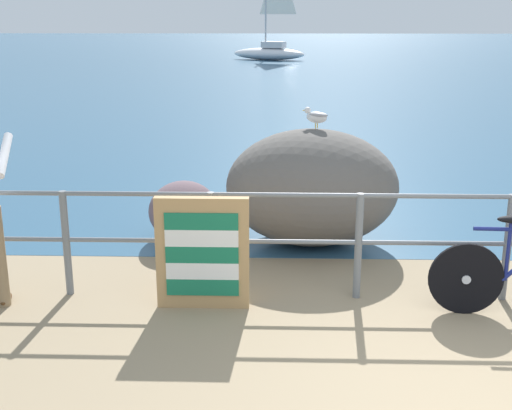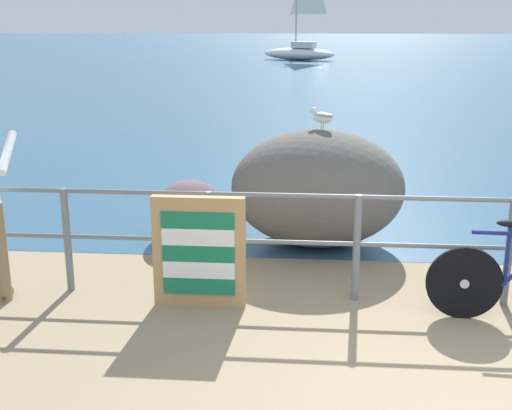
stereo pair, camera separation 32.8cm
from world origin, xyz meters
TOP-DOWN VIEW (x-y plane):
  - ground_plane at (0.00, 20.00)m, footprint 120.00×120.00m
  - sea_surface at (0.00, 48.04)m, footprint 120.00×90.00m
  - promenade_railing at (0.00, 2.01)m, footprint 9.67×0.07m
  - folded_deckchair_stack at (-2.11, 1.76)m, footprint 0.84×0.10m
  - breakwater_boulder_main at (-1.04, 3.59)m, footprint 1.99×1.60m
  - breakwater_boulder_left at (-2.55, 3.68)m, footprint 0.82×0.95m
  - seagull at (-1.01, 3.68)m, footprint 0.32×0.24m
  - sailboat at (-1.87, 36.27)m, footprint 4.57×2.78m

SIDE VIEW (x-z plane):
  - ground_plane at x=0.00m, z-range -0.10..0.00m
  - sea_surface at x=0.00m, z-range 0.00..0.01m
  - breakwater_boulder_left at x=-2.55m, z-range 0.00..0.70m
  - folded_deckchair_stack at x=-2.11m, z-range 0.00..1.04m
  - promenade_railing at x=0.00m, z-range 0.13..1.15m
  - breakwater_boulder_main at x=-1.04m, z-range 0.00..1.34m
  - sailboat at x=-1.87m, z-range -2.37..3.79m
  - seagull at x=-1.01m, z-range 1.36..1.60m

